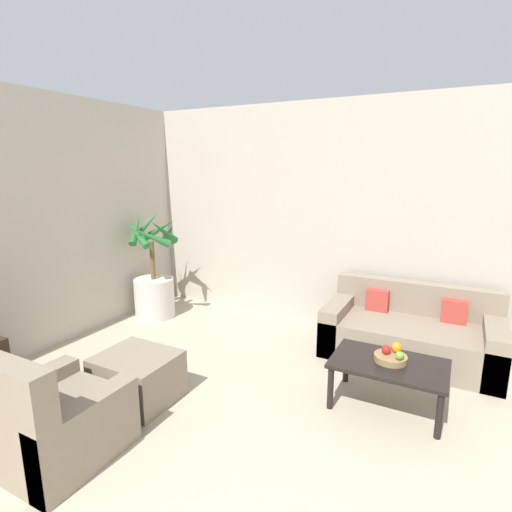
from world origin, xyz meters
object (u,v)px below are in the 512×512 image
(orange_fruit, at_px, (396,347))
(ottoman, at_px, (138,377))
(apple_green, at_px, (400,356))
(coffee_table, at_px, (389,368))
(apple_red, at_px, (386,350))
(sofa_loveseat, at_px, (410,334))
(potted_palm, at_px, (154,284))
(fruit_bowl, at_px, (390,358))
(armchair, at_px, (52,422))

(orange_fruit, height_order, ottoman, orange_fruit)
(apple_green, distance_m, ottoman, 2.16)
(coffee_table, height_order, apple_red, apple_red)
(apple_red, distance_m, ottoman, 2.08)
(apple_red, height_order, orange_fruit, orange_fruit)
(sofa_loveseat, bearing_deg, apple_green, -88.26)
(coffee_table, distance_m, orange_fruit, 0.18)
(orange_fruit, bearing_deg, potted_palm, 168.93)
(potted_palm, bearing_deg, apple_red, -12.53)
(potted_palm, xyz_separation_m, sofa_loveseat, (3.14, 0.33, -0.20))
(potted_palm, distance_m, fruit_bowl, 3.17)
(ottoman, bearing_deg, potted_palm, 127.28)
(potted_palm, bearing_deg, coffee_table, -12.96)
(apple_green, bearing_deg, coffee_table, 163.58)
(coffee_table, bearing_deg, potted_palm, 167.04)
(potted_palm, relative_size, sofa_loveseat, 0.82)
(armchair, bearing_deg, fruit_bowl, 41.43)
(fruit_bowl, height_order, ottoman, fruit_bowl)
(sofa_loveseat, height_order, coffee_table, sofa_loveseat)
(potted_palm, relative_size, armchair, 1.68)
(apple_red, relative_size, orange_fruit, 0.86)
(apple_red, relative_size, armchair, 0.09)
(orange_fruit, bearing_deg, ottoman, -153.54)
(apple_red, bearing_deg, orange_fruit, 44.77)
(potted_palm, height_order, coffee_table, potted_palm)
(apple_green, distance_m, armchair, 2.57)
(fruit_bowl, xyz_separation_m, apple_green, (0.07, -0.05, 0.06))
(orange_fruit, relative_size, armchair, 0.10)
(apple_red, bearing_deg, armchair, -137.87)
(apple_green, relative_size, ottoman, 0.11)
(apple_red, bearing_deg, apple_green, -26.21)
(apple_green, bearing_deg, ottoman, -157.00)
(orange_fruit, distance_m, ottoman, 2.17)
(apple_red, xyz_separation_m, apple_green, (0.11, -0.05, -0.00))
(apple_red, xyz_separation_m, orange_fruit, (0.07, 0.07, 0.01))
(coffee_table, bearing_deg, fruit_bowl, 78.55)
(coffee_table, relative_size, apple_green, 13.36)
(orange_fruit, relative_size, ottoman, 0.14)
(apple_green, distance_m, orange_fruit, 0.13)
(fruit_bowl, relative_size, apple_red, 3.49)
(coffee_table, xyz_separation_m, armchair, (-1.90, -1.65, -0.08))
(coffee_table, distance_m, apple_red, 0.15)
(orange_fruit, height_order, armchair, armchair)
(coffee_table, height_order, apple_green, apple_green)
(potted_palm, distance_m, armchair, 2.66)
(apple_green, bearing_deg, fruit_bowl, 146.55)
(fruit_bowl, relative_size, orange_fruit, 3.02)
(sofa_loveseat, bearing_deg, coffee_table, -92.53)
(fruit_bowl, bearing_deg, coffee_table, -101.45)
(armchair, distance_m, ottoman, 0.80)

